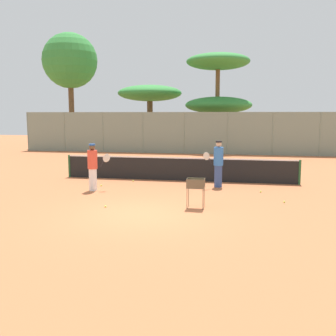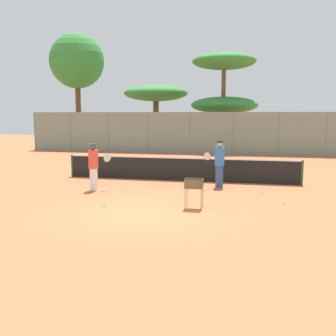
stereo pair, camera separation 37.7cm
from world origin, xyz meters
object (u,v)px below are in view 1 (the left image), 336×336
object	(u,v)px
player_white_outfit	(93,166)
player_red_cap	(218,163)
ball_cart	(195,186)
tennis_net	(178,168)

from	to	relation	value
player_white_outfit	player_red_cap	xyz separation A→B (m)	(4.79, 1.73, 0.03)
player_white_outfit	player_red_cap	world-z (taller)	player_red_cap
player_white_outfit	ball_cart	bearing A→B (deg)	-57.65
tennis_net	ball_cart	size ratio (longest dim) A/B	11.07
player_white_outfit	ball_cart	size ratio (longest dim) A/B	1.92
tennis_net	player_red_cap	xyz separation A→B (m)	(1.89, -1.22, 0.43)
player_red_cap	ball_cart	xyz separation A→B (m)	(-0.46, -3.88, -0.26)
tennis_net	ball_cart	distance (m)	5.30
tennis_net	player_red_cap	bearing A→B (deg)	-32.73
ball_cart	player_white_outfit	bearing A→B (deg)	153.66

